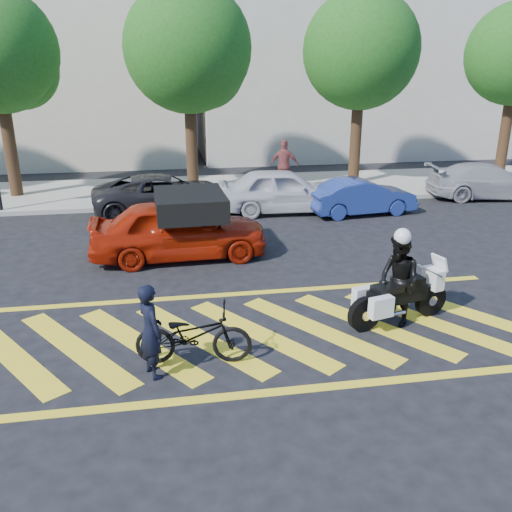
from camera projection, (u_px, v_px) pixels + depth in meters
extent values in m
plane|color=black|center=(234.00, 336.00, 9.98)|extent=(90.00, 90.00, 0.00)
cube|color=#9E998E|center=(193.00, 190.00, 21.09)|extent=(60.00, 5.00, 0.15)
cube|color=yellow|center=(10.00, 354.00, 9.36)|extent=(2.43, 3.21, 0.01)
cube|color=yellow|center=(76.00, 349.00, 9.53)|extent=(2.43, 3.21, 0.01)
cube|color=yellow|center=(140.00, 344.00, 9.71)|extent=(2.43, 3.21, 0.01)
cube|color=yellow|center=(201.00, 339.00, 9.88)|extent=(2.43, 3.21, 0.01)
cube|color=yellow|center=(260.00, 334.00, 10.06)|extent=(2.43, 3.21, 0.01)
cube|color=yellow|center=(318.00, 329.00, 10.23)|extent=(2.43, 3.21, 0.01)
cube|color=yellow|center=(373.00, 325.00, 10.41)|extent=(2.43, 3.21, 0.01)
cube|color=yellow|center=(426.00, 320.00, 10.58)|extent=(2.43, 3.21, 0.01)
cube|color=yellow|center=(478.00, 316.00, 10.76)|extent=(2.43, 3.21, 0.01)
cube|color=yellow|center=(250.00, 394.00, 8.21)|extent=(12.00, 0.20, 0.01)
cube|color=yellow|center=(222.00, 295.00, 11.74)|extent=(12.00, 0.20, 0.01)
cube|color=beige|center=(15.00, 58.00, 26.52)|extent=(16.00, 8.00, 10.00)
cube|color=beige|center=(347.00, 48.00, 29.06)|extent=(16.00, 8.00, 11.00)
cylinder|color=black|center=(10.00, 144.00, 19.41)|extent=(0.44, 0.44, 4.00)
sphere|color=#215015|center=(19.00, 70.00, 18.94)|extent=(2.73, 2.73, 2.73)
cylinder|color=black|center=(191.00, 140.00, 20.45)|extent=(0.44, 0.44, 4.00)
sphere|color=#215015|center=(188.00, 48.00, 19.35)|extent=(4.60, 4.60, 4.60)
sphere|color=#215015|center=(205.00, 68.00, 19.96)|extent=(2.99, 2.99, 2.99)
cylinder|color=black|center=(356.00, 137.00, 21.48)|extent=(0.44, 0.44, 4.00)
sphere|color=#215015|center=(361.00, 50.00, 20.40)|extent=(4.40, 4.40, 4.40)
sphere|color=#215015|center=(372.00, 69.00, 21.00)|extent=(2.86, 2.86, 2.86)
cylinder|color=black|center=(505.00, 133.00, 22.52)|extent=(0.44, 0.44, 4.00)
imported|color=black|center=(151.00, 331.00, 8.49)|extent=(0.58, 0.68, 1.57)
imported|color=black|center=(193.00, 335.00, 8.95)|extent=(2.00, 0.92, 1.01)
cylinder|color=black|center=(364.00, 314.00, 10.08)|extent=(0.68, 0.31, 0.67)
cylinder|color=silver|center=(364.00, 314.00, 10.08)|extent=(0.24, 0.21, 0.20)
cylinder|color=black|center=(430.00, 300.00, 10.71)|extent=(0.68, 0.31, 0.67)
cylinder|color=silver|center=(430.00, 300.00, 10.71)|extent=(0.24, 0.21, 0.20)
cube|color=black|center=(397.00, 295.00, 10.29)|extent=(1.29, 0.58, 0.30)
cube|color=black|center=(411.00, 283.00, 10.34)|extent=(0.52, 0.41, 0.22)
cube|color=black|center=(387.00, 288.00, 10.13)|extent=(0.63, 0.48, 0.12)
cube|color=silver|center=(433.00, 278.00, 10.55)|extent=(0.33, 0.47, 0.41)
cube|color=silver|center=(364.00, 297.00, 10.29)|extent=(0.49, 0.30, 0.39)
cube|color=silver|center=(381.00, 307.00, 9.84)|extent=(0.49, 0.30, 0.39)
imported|color=black|center=(398.00, 281.00, 10.20)|extent=(0.87, 1.00, 1.76)
imported|color=#A01A07|center=(179.00, 229.00, 13.78)|extent=(4.53, 1.96, 1.52)
imported|color=black|center=(165.00, 194.00, 17.90)|extent=(4.85, 2.50, 1.31)
imported|color=silver|center=(283.00, 190.00, 18.07)|extent=(4.44, 1.99, 1.48)
imported|color=navy|center=(362.00, 197.00, 17.87)|extent=(3.68, 1.64, 1.18)
imported|color=#939499|center=(488.00, 181.00, 20.01)|extent=(4.57, 2.32, 1.27)
imported|color=brown|center=(284.00, 165.00, 20.50)|extent=(1.20, 0.83, 1.90)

